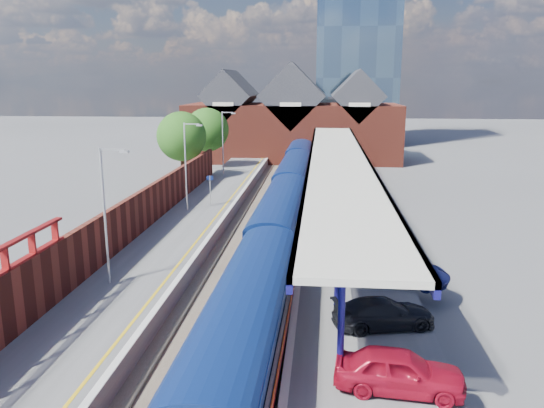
{
  "coord_description": "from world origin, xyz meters",
  "views": [
    {
      "loc": [
        4.22,
        -18.71,
        11.1
      ],
      "look_at": [
        0.77,
        17.9,
        2.6
      ],
      "focal_mm": 35.0,
      "sensor_mm": 36.0,
      "label": 1
    }
  ],
  "objects": [
    {
      "name": "lamp_post_b",
      "position": [
        -6.36,
        6.0,
        4.99
      ],
      "size": [
        1.48,
        0.18,
        7.0
      ],
      "color": "#A5A8AA",
      "rests_on": "left_platform"
    },
    {
      "name": "glass_tower",
      "position": [
        10.0,
        80.0,
        20.2
      ],
      "size": [
        14.2,
        14.2,
        40.3
      ],
      "color": "#48617C",
      "rests_on": "ground"
    },
    {
      "name": "ballast_bed",
      "position": [
        0.0,
        20.0,
        0.03
      ],
      "size": [
        6.0,
        76.0,
        0.06
      ],
      "primitive_type": "cube",
      "color": "#473D33",
      "rests_on": "ground"
    },
    {
      "name": "coping_left",
      "position": [
        -3.15,
        20.0,
        1.02
      ],
      "size": [
        0.3,
        76.0,
        0.05
      ],
      "primitive_type": "cube",
      "color": "silver",
      "rests_on": "left_platform"
    },
    {
      "name": "coping_right",
      "position": [
        3.15,
        20.0,
        1.02
      ],
      "size": [
        0.3,
        76.0,
        0.05
      ],
      "primitive_type": "cube",
      "color": "silver",
      "rests_on": "right_platform"
    },
    {
      "name": "left_platform",
      "position": [
        -5.5,
        20.0,
        0.5
      ],
      "size": [
        5.0,
        76.0,
        1.0
      ],
      "primitive_type": "cube",
      "color": "#565659",
      "rests_on": "ground"
    },
    {
      "name": "lamp_post_d",
      "position": [
        -6.36,
        38.0,
        4.99
      ],
      "size": [
        1.48,
        0.18,
        7.0
      ],
      "color": "#A5A8AA",
      "rests_on": "left_platform"
    },
    {
      "name": "brick_wall",
      "position": [
        -8.1,
        13.54,
        2.45
      ],
      "size": [
        0.35,
        50.0,
        3.86
      ],
      "color": "maroon",
      "rests_on": "left_platform"
    },
    {
      "name": "platform_sign",
      "position": [
        -5.0,
        24.0,
        2.69
      ],
      "size": [
        0.55,
        0.08,
        2.5
      ],
      "color": "#A5A8AA",
      "rests_on": "left_platform"
    },
    {
      "name": "canopy",
      "position": [
        5.48,
        21.95,
        5.25
      ],
      "size": [
        4.5,
        52.0,
        4.48
      ],
      "color": "#120F5C",
      "rests_on": "right_platform"
    },
    {
      "name": "parked_car_blue",
      "position": [
        8.5,
        7.55,
        1.65
      ],
      "size": [
        5.17,
        3.67,
        1.31
      ],
      "primitive_type": "imported",
      "rotation": [
        0.0,
        0.0,
        1.22
      ],
      "color": "navy",
      "rests_on": "right_platform"
    },
    {
      "name": "parked_car_dark",
      "position": [
        6.96,
        2.27,
        1.62
      ],
      "size": [
        4.6,
        2.73,
        1.25
      ],
      "primitive_type": "imported",
      "rotation": [
        0.0,
        0.0,
        1.81
      ],
      "color": "black",
      "rests_on": "right_platform"
    },
    {
      "name": "yellow_line",
      "position": [
        -3.75,
        20.0,
        1.01
      ],
      "size": [
        0.14,
        76.0,
        0.01
      ],
      "primitive_type": "cube",
      "color": "yellow",
      "rests_on": "left_platform"
    },
    {
      "name": "lamp_post_c",
      "position": [
        -6.36,
        22.0,
        4.99
      ],
      "size": [
        1.48,
        0.18,
        7.0
      ],
      "color": "#A5A8AA",
      "rests_on": "left_platform"
    },
    {
      "name": "parked_car_red",
      "position": [
        6.95,
        -2.48,
        1.73
      ],
      "size": [
        4.45,
        2.15,
        1.46
      ],
      "primitive_type": "imported",
      "rotation": [
        0.0,
        0.0,
        1.47
      ],
      "color": "#AD0E26",
      "rests_on": "right_platform"
    },
    {
      "name": "rails",
      "position": [
        0.0,
        20.0,
        0.12
      ],
      "size": [
        4.51,
        76.0,
        0.14
      ],
      "color": "slate",
      "rests_on": "ground"
    },
    {
      "name": "tree_near",
      "position": [
        -10.35,
        35.91,
        5.35
      ],
      "size": [
        5.2,
        5.2,
        8.1
      ],
      "color": "#382314",
      "rests_on": "ground"
    },
    {
      "name": "right_platform",
      "position": [
        6.0,
        20.0,
        0.5
      ],
      "size": [
        6.0,
        76.0,
        1.0
      ],
      "primitive_type": "cube",
      "color": "#565659",
      "rests_on": "ground"
    },
    {
      "name": "station_building",
      "position": [
        0.0,
        58.0,
        5.45
      ],
      "size": [
        30.0,
        12.12,
        13.78
      ],
      "color": "maroon",
      "rests_on": "ground"
    },
    {
      "name": "parked_car_silver",
      "position": [
        7.08,
        16.99,
        1.72
      ],
      "size": [
        4.56,
        2.28,
        1.43
      ],
      "primitive_type": "imported",
      "rotation": [
        0.0,
        0.0,
        1.75
      ],
      "color": "#ACABB0",
      "rests_on": "right_platform"
    },
    {
      "name": "ground",
      "position": [
        0.0,
        30.0,
        0.0
      ],
      "size": [
        240.0,
        240.0,
        0.0
      ],
      "primitive_type": "plane",
      "color": "#5B5B5E",
      "rests_on": "ground"
    },
    {
      "name": "train",
      "position": [
        1.49,
        24.95,
        2.12
      ],
      "size": [
        3.01,
        65.93,
        3.45
      ],
      "color": "navy",
      "rests_on": "ground"
    },
    {
      "name": "tree_far",
      "position": [
        -9.35,
        43.91,
        5.35
      ],
      "size": [
        5.2,
        5.2,
        8.1
      ],
      "color": "#382314",
      "rests_on": "ground"
    }
  ]
}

